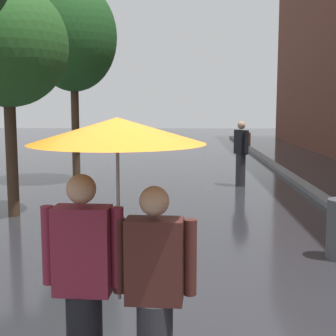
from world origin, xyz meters
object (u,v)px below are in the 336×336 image
street_tree_1 (7,46)px  street_tree_2 (73,37)px  couple_under_umbrella (118,211)px  pedestrian_walking_midground (241,152)px

street_tree_1 → street_tree_2: street_tree_2 is taller
couple_under_umbrella → street_tree_1: bearing=115.7°
street_tree_2 → couple_under_umbrella: 10.66m
couple_under_umbrella → pedestrian_walking_midground: (2.01, 9.57, -0.53)m
couple_under_umbrella → street_tree_2: bearing=104.0°
street_tree_1 → pedestrian_walking_midground: (4.86, 3.65, -2.34)m
couple_under_umbrella → pedestrian_walking_midground: size_ratio=1.21×
street_tree_1 → street_tree_2: size_ratio=0.82×
street_tree_1 → street_tree_2: 4.21m
couple_under_umbrella → pedestrian_walking_midground: 9.79m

